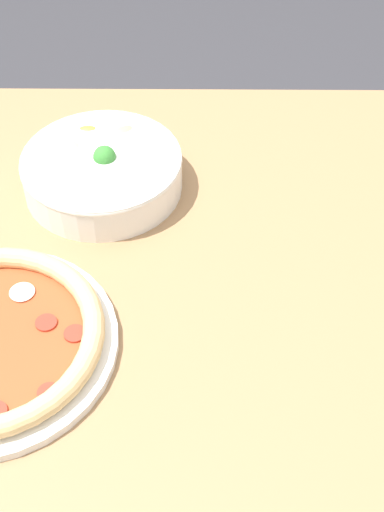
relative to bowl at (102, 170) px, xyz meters
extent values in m
cube|color=#99724C|center=(0.09, -0.17, -0.05)|extent=(1.16, 0.85, 0.03)
cylinder|color=#A83323|center=(-0.03, -0.36, -0.01)|extent=(0.03, 0.03, 0.00)
cylinder|color=#A83323|center=(-0.04, -0.27, -0.01)|extent=(0.03, 0.03, 0.00)
cylinder|color=#A83323|center=(-0.01, -0.28, -0.01)|extent=(0.03, 0.03, 0.00)
ellipsoid|color=silver|center=(-0.08, -0.22, -0.01)|extent=(0.03, 0.03, 0.01)
cylinder|color=white|center=(0.00, 0.00, 0.00)|extent=(0.23, 0.23, 0.06)
torus|color=white|center=(0.00, 0.00, 0.02)|extent=(0.23, 0.23, 0.01)
ellipsoid|color=tan|center=(0.03, 0.07, 0.02)|extent=(0.04, 0.04, 0.02)
ellipsoid|color=tan|center=(-0.04, 0.03, 0.02)|extent=(0.04, 0.04, 0.02)
ellipsoid|color=#998466|center=(0.00, 0.08, 0.01)|extent=(0.03, 0.04, 0.02)
ellipsoid|color=tan|center=(-0.01, 0.07, 0.01)|extent=(0.04, 0.04, 0.02)
sphere|color=#388433|center=(0.01, 0.00, 0.02)|extent=(0.03, 0.03, 0.03)
ellipsoid|color=yellow|center=(-0.03, 0.07, 0.02)|extent=(0.04, 0.02, 0.02)
camera|label=1|loc=(0.13, -0.78, 0.65)|focal=50.00mm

